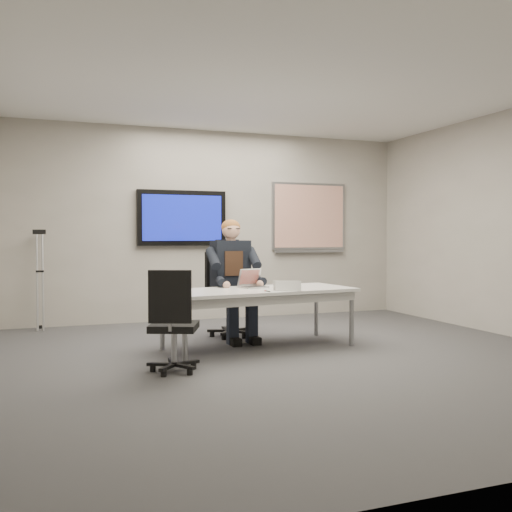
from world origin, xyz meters
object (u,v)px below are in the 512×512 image
object	(u,v)px
laptop	(252,283)
office_chair_far	(228,310)
conference_table	(258,296)
seated_person	(235,291)
office_chair_near	(173,341)

from	to	relation	value
laptop	office_chair_far	bearing A→B (deg)	80.84
conference_table	office_chair_far	xyz separation A→B (m)	(-0.10, 0.81, -0.25)
conference_table	laptop	xyz separation A→B (m)	(-0.01, 0.19, 0.13)
office_chair_far	seated_person	bearing A→B (deg)	-104.59
conference_table	laptop	distance (m)	0.23
seated_person	laptop	world-z (taller)	seated_person
conference_table	seated_person	size ratio (longest dim) A/B	1.53
office_chair_far	office_chair_near	xyz separation A→B (m)	(-1.03, -1.64, -0.03)
office_chair_near	laptop	world-z (taller)	office_chair_near
office_chair_far	office_chair_near	size ratio (longest dim) A/B	1.11
laptop	office_chair_near	bearing A→B (deg)	-155.47
office_chair_near	seated_person	xyz separation A→B (m)	(1.04, 1.38, 0.29)
seated_person	laptop	size ratio (longest dim) A/B	4.01
office_chair_far	office_chair_near	world-z (taller)	office_chair_far
office_chair_near	office_chair_far	bearing A→B (deg)	-100.06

